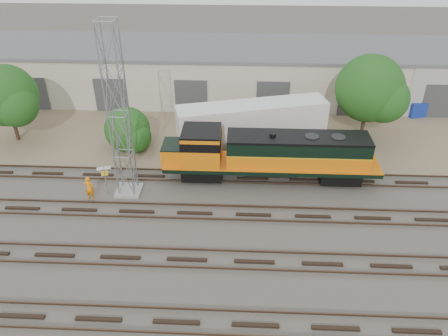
{
  "coord_description": "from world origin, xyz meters",
  "views": [
    {
      "loc": [
        -0.91,
        -22.03,
        18.37
      ],
      "look_at": [
        -2.11,
        4.0,
        2.2
      ],
      "focal_mm": 35.0,
      "sensor_mm": 36.0,
      "label": 1
    }
  ],
  "objects_px": {
    "signal_tower": "(119,117)",
    "worker": "(89,188)",
    "locomotive": "(268,154)",
    "semi_trailer": "(256,120)"
  },
  "relations": [
    {
      "from": "locomotive",
      "to": "signal_tower",
      "type": "distance_m",
      "value": 11.0
    },
    {
      "from": "worker",
      "to": "semi_trailer",
      "type": "height_order",
      "value": "semi_trailer"
    },
    {
      "from": "signal_tower",
      "to": "worker",
      "type": "distance_m",
      "value": 5.74
    },
    {
      "from": "signal_tower",
      "to": "worker",
      "type": "xyz_separation_m",
      "value": [
        -2.51,
        -1.0,
        -5.07
      ]
    },
    {
      "from": "signal_tower",
      "to": "worker",
      "type": "relative_size",
      "value": 6.59
    },
    {
      "from": "semi_trailer",
      "to": "locomotive",
      "type": "bearing_deg",
      "value": -96.77
    },
    {
      "from": "locomotive",
      "to": "semi_trailer",
      "type": "xyz_separation_m",
      "value": [
        -0.82,
        5.47,
        0.22
      ]
    },
    {
      "from": "worker",
      "to": "semi_trailer",
      "type": "xyz_separation_m",
      "value": [
        11.81,
        8.54,
        1.52
      ]
    },
    {
      "from": "locomotive",
      "to": "signal_tower",
      "type": "xyz_separation_m",
      "value": [
        -10.12,
        -2.07,
        3.77
      ]
    },
    {
      "from": "worker",
      "to": "semi_trailer",
      "type": "relative_size",
      "value": 0.15
    }
  ]
}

